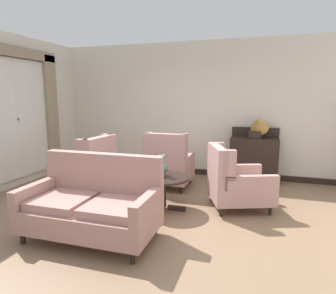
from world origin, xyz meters
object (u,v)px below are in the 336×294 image
at_px(armchair_back_corner, 235,182).
at_px(sideboard, 254,157).
at_px(coffee_table, 163,183).
at_px(gramophone, 258,125).
at_px(armchair_near_sideboard, 88,173).
at_px(armchair_far_left, 169,165).
at_px(settee, 93,205).
at_px(porcelain_vase, 162,167).

bearing_deg(armchair_back_corner, sideboard, -29.61).
bearing_deg(coffee_table, gramophone, 54.66).
distance_m(armchair_near_sideboard, sideboard, 3.26).
xyz_separation_m(armchair_near_sideboard, armchair_far_left, (1.10, 1.03, -0.01)).
bearing_deg(gramophone, armchair_back_corner, -100.93).
bearing_deg(gramophone, settee, -121.94).
xyz_separation_m(porcelain_vase, armchair_far_left, (-0.22, 1.04, -0.22)).
height_order(armchair_back_corner, gramophone, gramophone).
bearing_deg(gramophone, armchair_near_sideboard, -145.54).
xyz_separation_m(coffee_table, armchair_far_left, (-0.25, 1.07, 0.03)).
bearing_deg(porcelain_vase, armchair_near_sideboard, 179.75).
relative_size(armchair_far_left, armchair_back_corner, 0.96).
bearing_deg(coffee_table, settee, -115.65).
relative_size(armchair_near_sideboard, sideboard, 0.99).
xyz_separation_m(armchair_near_sideboard, gramophone, (2.68, 1.84, 0.72)).
distance_m(armchair_near_sideboard, gramophone, 3.33).
height_order(settee, armchair_back_corner, settee).
xyz_separation_m(settee, gramophone, (1.87, 3.00, 0.77)).
relative_size(coffee_table, settee, 0.49).
height_order(armchair_back_corner, sideboard, sideboard).
bearing_deg(coffee_table, armchair_far_left, 102.96).
distance_m(porcelain_vase, settee, 1.29).
distance_m(porcelain_vase, armchair_back_corner, 1.16).
height_order(porcelain_vase, armchair_back_corner, armchair_back_corner).
relative_size(settee, armchair_near_sideboard, 1.50).
xyz_separation_m(settee, sideboard, (1.82, 3.09, 0.11)).
bearing_deg(armchair_far_left, gramophone, -153.37).
bearing_deg(sideboard, porcelain_vase, -123.94).
bearing_deg(armchair_back_corner, armchair_far_left, 41.52).
xyz_separation_m(settee, armchair_far_left, (0.29, 2.19, 0.04)).
xyz_separation_m(coffee_table, gramophone, (1.33, 1.88, 0.76)).
bearing_deg(armchair_far_left, armchair_back_corner, 152.17).
relative_size(sideboard, gramophone, 2.05).
height_order(armchair_near_sideboard, sideboard, sideboard).
distance_m(armchair_far_left, gramophone, 1.92).
distance_m(porcelain_vase, armchair_near_sideboard, 1.34).
distance_m(armchair_near_sideboard, armchair_back_corner, 2.42).
bearing_deg(porcelain_vase, sideboard, 56.06).
xyz_separation_m(coffee_table, sideboard, (1.28, 1.97, 0.10)).
distance_m(settee, armchair_back_corner, 2.20).
xyz_separation_m(armchair_far_left, armchair_back_corner, (1.29, -0.67, -0.03)).
bearing_deg(sideboard, armchair_far_left, -149.57).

